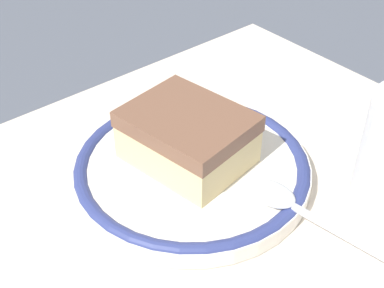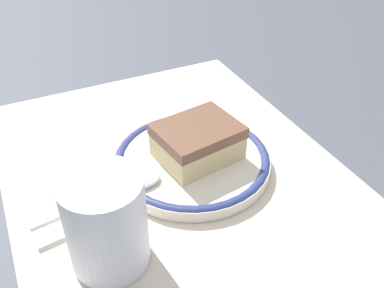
# 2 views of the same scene
# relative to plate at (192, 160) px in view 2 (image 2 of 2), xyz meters

# --- Properties ---
(ground_plane) EXTENTS (2.40, 2.40, 0.00)m
(ground_plane) POSITION_rel_plate_xyz_m (-0.01, -0.02, -0.01)
(ground_plane) COLOR #4C515B
(placemat) EXTENTS (0.50, 0.40, 0.00)m
(placemat) POSITION_rel_plate_xyz_m (-0.01, -0.02, -0.01)
(placemat) COLOR beige
(placemat) RESTS_ON ground_plane
(plate) EXTENTS (0.19, 0.19, 0.02)m
(plate) POSITION_rel_plate_xyz_m (0.00, 0.00, 0.00)
(plate) COLOR silver
(plate) RESTS_ON placemat
(cake_slice) EXTENTS (0.09, 0.11, 0.04)m
(cake_slice) POSITION_rel_plate_xyz_m (0.00, 0.01, 0.03)
(cake_slice) COLOR beige
(cake_slice) RESTS_ON plate
(spoon) EXTENTS (0.04, 0.15, 0.01)m
(spoon) POSITION_rel_plate_xyz_m (0.02, -0.09, 0.01)
(spoon) COLOR silver
(spoon) RESTS_ON plate
(cup) EXTENTS (0.08, 0.08, 0.10)m
(cup) POSITION_rel_plate_xyz_m (0.09, -0.13, 0.03)
(cup) COLOR white
(cup) RESTS_ON placemat
(napkin) EXTENTS (0.15, 0.15, 0.00)m
(napkin) POSITION_rel_plate_xyz_m (-0.13, -0.13, -0.01)
(napkin) COLOR white
(napkin) RESTS_ON placemat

